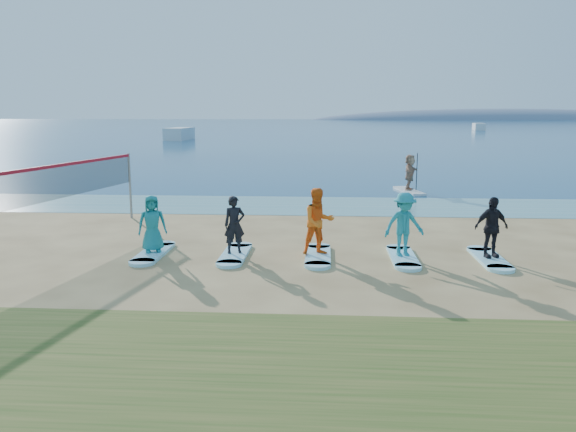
# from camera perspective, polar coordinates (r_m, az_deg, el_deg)

# --- Properties ---
(ground) EXTENTS (600.00, 600.00, 0.00)m
(ground) POSITION_cam_1_polar(r_m,az_deg,el_deg) (14.38, 2.55, -5.81)
(ground) COLOR tan
(ground) RESTS_ON ground
(shallow_water) EXTENTS (600.00, 600.00, 0.00)m
(shallow_water) POSITION_cam_1_polar(r_m,az_deg,el_deg) (24.64, 3.11, 1.08)
(shallow_water) COLOR teal
(shallow_water) RESTS_ON ground
(ocean) EXTENTS (600.00, 600.00, 0.00)m
(ocean) POSITION_cam_1_polar(r_m,az_deg,el_deg) (173.85, 3.77, 9.17)
(ocean) COLOR navy
(ocean) RESTS_ON ground
(island_ridge) EXTENTS (220.00, 56.00, 18.00)m
(island_ridge) POSITION_cam_1_polar(r_m,az_deg,el_deg) (327.81, 20.89, 9.13)
(island_ridge) COLOR slate
(island_ridge) RESTS_ON ground
(volleyball_net) EXTENTS (1.61, 8.96, 2.50)m
(volleyball_net) POSITION_cam_1_polar(r_m,az_deg,el_deg) (18.59, -22.61, 3.11)
(volleyball_net) COLOR gray
(volleyball_net) RESTS_ON ground
(paddleboard) EXTENTS (1.31, 3.08, 0.12)m
(paddleboard) POSITION_cam_1_polar(r_m,az_deg,el_deg) (29.44, 12.20, 2.51)
(paddleboard) COLOR silver
(paddleboard) RESTS_ON ground
(paddleboarder) EXTENTS (1.00, 1.75, 1.80)m
(paddleboarder) POSITION_cam_1_polar(r_m,az_deg,el_deg) (29.32, 12.27, 4.37)
(paddleboarder) COLOR tan
(paddleboarder) RESTS_ON paddleboard
(boat_offshore_a) EXTENTS (2.92, 7.59, 1.76)m
(boat_offshore_a) POSITION_cam_1_polar(r_m,az_deg,el_deg) (85.24, -10.96, 7.61)
(boat_offshore_a) COLOR silver
(boat_offshore_a) RESTS_ON ground
(boat_offshore_b) EXTENTS (2.85, 5.91, 1.58)m
(boat_offshore_b) POSITION_cam_1_polar(r_m,az_deg,el_deg) (134.93, 18.79, 8.25)
(boat_offshore_b) COLOR silver
(boat_offshore_b) RESTS_ON ground
(surfboard_0) EXTENTS (0.70, 2.20, 0.09)m
(surfboard_0) POSITION_cam_1_polar(r_m,az_deg,el_deg) (16.65, -13.51, -3.67)
(surfboard_0) COLOR #A1EAFA
(surfboard_0) RESTS_ON ground
(student_0) EXTENTS (0.93, 0.78, 1.64)m
(student_0) POSITION_cam_1_polar(r_m,az_deg,el_deg) (16.46, -13.64, -0.75)
(student_0) COLOR teal
(student_0) RESTS_ON surfboard_0
(surfboard_1) EXTENTS (0.70, 2.20, 0.09)m
(surfboard_1) POSITION_cam_1_polar(r_m,az_deg,el_deg) (16.11, -5.41, -3.89)
(surfboard_1) COLOR #A1EAFA
(surfboard_1) RESTS_ON ground
(student_1) EXTENTS (0.69, 0.58, 1.63)m
(student_1) POSITION_cam_1_polar(r_m,az_deg,el_deg) (15.92, -5.46, -0.89)
(student_1) COLOR black
(student_1) RESTS_ON surfboard_1
(surfboard_2) EXTENTS (0.70, 2.20, 0.09)m
(surfboard_2) POSITION_cam_1_polar(r_m,az_deg,el_deg) (15.91, 3.07, -4.04)
(surfboard_2) COLOR #A1EAFA
(surfboard_2) RESTS_ON ground
(student_2) EXTENTS (1.10, 0.98, 1.88)m
(student_2) POSITION_cam_1_polar(r_m,az_deg,el_deg) (15.69, 3.11, -0.56)
(student_2) COLOR orange
(student_2) RESTS_ON surfboard_2
(surfboard_3) EXTENTS (0.70, 2.20, 0.09)m
(surfboard_3) POSITION_cam_1_polar(r_m,az_deg,el_deg) (16.06, 11.59, -4.11)
(surfboard_3) COLOR #A1EAFA
(surfboard_3) RESTS_ON ground
(student_3) EXTENTS (1.29, 0.96, 1.78)m
(student_3) POSITION_cam_1_polar(r_m,az_deg,el_deg) (15.85, 11.71, -0.84)
(student_3) COLOR teal
(student_3) RESTS_ON surfboard_3
(surfboard_4) EXTENTS (0.70, 2.20, 0.09)m
(surfboard_4) POSITION_cam_1_polar(r_m,az_deg,el_deg) (16.55, 19.77, -4.09)
(surfboard_4) COLOR #A1EAFA
(surfboard_4) RESTS_ON ground
(student_4) EXTENTS (1.06, 0.67, 1.68)m
(student_4) POSITION_cam_1_polar(r_m,az_deg,el_deg) (16.36, 19.96, -1.08)
(student_4) COLOR black
(student_4) RESTS_ON surfboard_4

